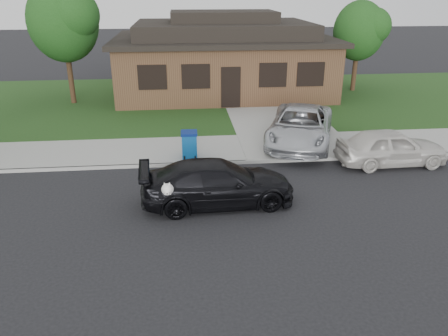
{
  "coord_description": "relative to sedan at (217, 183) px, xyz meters",
  "views": [
    {
      "loc": [
        1.4,
        -11.37,
        6.11
      ],
      "look_at": [
        2.6,
        0.53,
        1.1
      ],
      "focal_mm": 35.0,
      "sensor_mm": 36.0,
      "label": 1
    }
  ],
  "objects": [
    {
      "name": "house",
      "position": [
        1.61,
        14.57,
        1.47
      ],
      "size": [
        12.6,
        8.6,
        4.65
      ],
      "color": "#422B1C",
      "rests_on": "ground"
    },
    {
      "name": "lawn",
      "position": [
        -2.39,
        12.58,
        -0.6
      ],
      "size": [
        60.0,
        13.0,
        0.13
      ],
      "primitive_type": "cube",
      "color": "#193814",
      "rests_on": "ground"
    },
    {
      "name": "tree_1",
      "position": [
        9.75,
        13.97,
        3.05
      ],
      "size": [
        3.15,
        3.0,
        5.25
      ],
      "color": "#332114",
      "rests_on": "ground"
    },
    {
      "name": "sidewalk",
      "position": [
        -2.39,
        4.58,
        -0.61
      ],
      "size": [
        60.0,
        3.0,
        0.12
      ],
      "primitive_type": "cube",
      "color": "gray",
      "rests_on": "ground"
    },
    {
      "name": "curb",
      "position": [
        -2.39,
        3.08,
        -0.61
      ],
      "size": [
        60.0,
        0.12,
        0.12
      ],
      "primitive_type": "cube",
      "color": "gray",
      "rests_on": "ground"
    },
    {
      "name": "tree_0",
      "position": [
        -6.72,
        12.45,
        3.81
      ],
      "size": [
        3.78,
        3.6,
        6.34
      ],
      "color": "#332114",
      "rests_on": "ground"
    },
    {
      "name": "sedan",
      "position": [
        0.0,
        0.0,
        0.0
      ],
      "size": [
        4.69,
        2.28,
        1.33
      ],
      "rotation": [
        0.0,
        0.0,
        1.63
      ],
      "color": "black",
      "rests_on": "ground"
    },
    {
      "name": "minivan",
      "position": [
        3.78,
        4.75,
        0.2
      ],
      "size": [
        4.04,
        5.72,
        1.45
      ],
      "primitive_type": "imported",
      "rotation": [
        0.0,
        0.0,
        -0.35
      ],
      "color": "silver",
      "rests_on": "driveway"
    },
    {
      "name": "white_compact",
      "position": [
        6.58,
        2.48,
        0.0
      ],
      "size": [
        3.98,
        1.68,
        1.34
      ],
      "primitive_type": "imported",
      "rotation": [
        0.0,
        0.0,
        1.6
      ],
      "color": "beige",
      "rests_on": "ground"
    },
    {
      "name": "ground",
      "position": [
        -2.39,
        -0.42,
        -0.67
      ],
      "size": [
        120.0,
        120.0,
        0.0
      ],
      "primitive_type": "plane",
      "color": "black",
      "rests_on": "ground"
    },
    {
      "name": "driveway",
      "position": [
        3.61,
        9.58,
        -0.6
      ],
      "size": [
        4.5,
        13.0,
        0.14
      ],
      "primitive_type": "cube",
      "color": "gray",
      "rests_on": "ground"
    },
    {
      "name": "recycling_bin",
      "position": [
        -0.74,
        3.65,
        -0.04
      ],
      "size": [
        0.61,
        0.65,
        1.0
      ],
      "rotation": [
        0.0,
        0.0,
        -0.01
      ],
      "color": "#0C4C8D",
      "rests_on": "sidewalk"
    }
  ]
}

